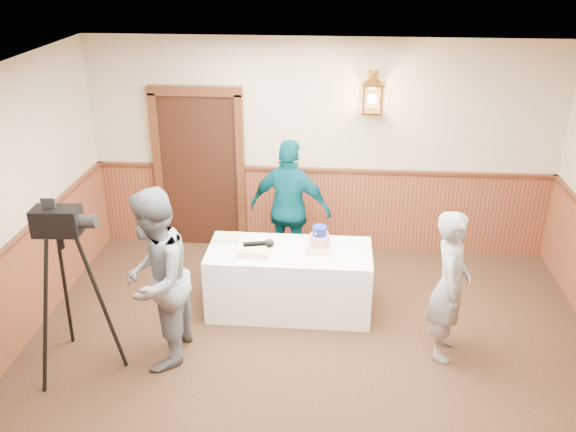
% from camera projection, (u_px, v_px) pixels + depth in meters
% --- Properties ---
extents(ground, '(7.00, 7.00, 0.00)m').
position_uv_depth(ground, '(304.00, 431.00, 5.23)').
color(ground, black).
rests_on(ground, ground).
extents(room_shell, '(6.02, 7.02, 2.81)m').
position_uv_depth(room_shell, '(303.00, 249.00, 5.02)').
color(room_shell, '#C5B394').
rests_on(room_shell, ground).
extents(display_table, '(1.80, 0.80, 0.75)m').
position_uv_depth(display_table, '(290.00, 280.00, 6.82)').
color(display_table, white).
rests_on(display_table, ground).
extents(tiered_cake, '(0.28, 0.28, 0.29)m').
position_uv_depth(tiered_cake, '(319.00, 241.00, 6.62)').
color(tiered_cake, beige).
rests_on(tiered_cake, display_table).
extents(sheet_cake_yellow, '(0.37, 0.30, 0.07)m').
position_uv_depth(sheet_cake_yellow, '(255.00, 251.00, 6.57)').
color(sheet_cake_yellow, '#FFDD98').
rests_on(sheet_cake_yellow, display_table).
extents(sheet_cake_green, '(0.28, 0.23, 0.06)m').
position_uv_depth(sheet_cake_green, '(227.00, 238.00, 6.86)').
color(sheet_cake_green, '#A6E09E').
rests_on(sheet_cake_green, display_table).
extents(interviewer, '(1.52, 0.90, 1.82)m').
position_uv_depth(interviewer, '(155.00, 280.00, 5.77)').
color(interviewer, slate).
rests_on(interviewer, ground).
extents(baker, '(0.48, 0.63, 1.57)m').
position_uv_depth(baker, '(450.00, 286.00, 5.91)').
color(baker, gray).
rests_on(baker, ground).
extents(assistant_p, '(1.09, 0.65, 1.73)m').
position_uv_depth(assistant_p, '(290.00, 209.00, 7.39)').
color(assistant_p, '#043F4B').
rests_on(assistant_p, ground).
extents(tv_camera_rig, '(0.67, 0.62, 1.70)m').
position_uv_depth(tv_camera_rig, '(71.00, 299.00, 5.73)').
color(tv_camera_rig, black).
rests_on(tv_camera_rig, ground).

